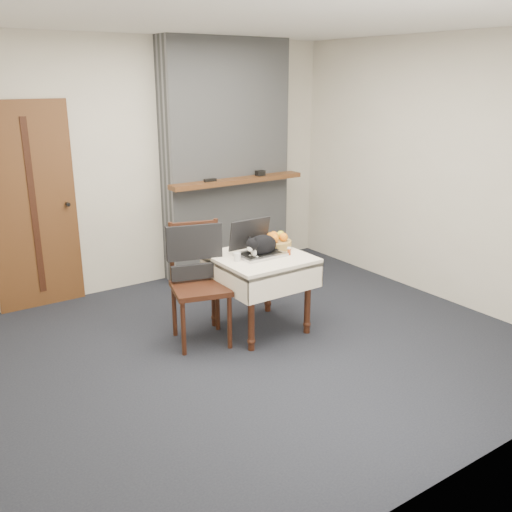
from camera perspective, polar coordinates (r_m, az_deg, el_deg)
The scene contains 12 objects.
ground at distance 4.91m, azimuth -0.36°, elevation -9.08°, with size 4.50×4.50×0.00m, color black.
room_shell at distance 4.80m, azimuth -3.58°, elevation 12.31°, with size 4.52×4.01×2.61m.
door at distance 5.87m, azimuth -21.42°, elevation 4.55°, with size 0.82×0.10×2.00m.
chimney at distance 6.49m, azimuth -2.99°, elevation 9.55°, with size 1.62×0.48×2.60m.
side_table at distance 5.02m, azimuth 0.43°, elevation -1.19°, with size 0.78×0.78×0.70m.
laptop at distance 5.01m, azimuth -0.01°, elevation 1.03°, with size 0.41×0.35×0.30m.
cat at distance 4.96m, azimuth 0.61°, elevation 1.07°, with size 0.45×0.27×0.21m.
cream_jar at distance 4.83m, azimuth -1.89°, elevation -0.08°, with size 0.06×0.06×0.07m, color silver.
pill_bottle at distance 5.00m, azimuth 3.33°, elevation 0.51°, with size 0.03×0.03×0.07m.
fruit_basket at distance 5.18m, azimuth 2.11°, elevation 1.41°, with size 0.26×0.26×0.15m.
desk_clutter at distance 5.09m, azimuth 1.30°, elevation 0.49°, with size 0.15×0.02×0.01m, color black.
chair at distance 4.87m, azimuth -5.92°, elevation -0.97°, with size 0.57×0.56×1.03m.
Camera 1 is at (-2.46, -3.63, 2.20)m, focal length 40.00 mm.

